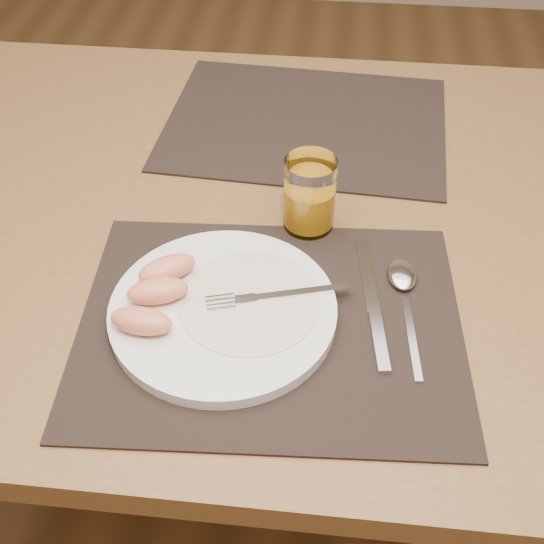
{
  "coord_description": "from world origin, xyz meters",
  "views": [
    {
      "loc": [
        0.08,
        -0.75,
        1.36
      ],
      "look_at": [
        0.01,
        -0.15,
        0.77
      ],
      "focal_mm": 45.0,
      "sensor_mm": 36.0,
      "label": 1
    }
  ],
  "objects": [
    {
      "name": "knife",
      "position": [
        0.14,
        -0.19,
        0.76
      ],
      "size": [
        0.04,
        0.22,
        0.01
      ],
      "color": "silver",
      "rests_on": "placemat_near"
    },
    {
      "name": "table",
      "position": [
        0.0,
        0.0,
        0.67
      ],
      "size": [
        1.4,
        0.9,
        0.75
      ],
      "color": "brown",
      "rests_on": "ground"
    },
    {
      "name": "placemat_far",
      "position": [
        0.03,
        0.22,
        0.75
      ],
      "size": [
        0.47,
        0.38,
        0.0
      ],
      "primitive_type": "cube",
      "rotation": [
        0.0,
        0.0,
        -0.06
      ],
      "color": "black",
      "rests_on": "table"
    },
    {
      "name": "ground",
      "position": [
        0.0,
        0.0,
        0.0
      ],
      "size": [
        5.0,
        5.0,
        0.0
      ],
      "primitive_type": "plane",
      "color": "brown",
      "rests_on": "ground"
    },
    {
      "name": "plate_dressing",
      "position": [
        -0.01,
        -0.2,
        0.77
      ],
      "size": [
        0.17,
        0.17,
        0.0
      ],
      "color": "white",
      "rests_on": "plate"
    },
    {
      "name": "fork",
      "position": [
        0.01,
        -0.2,
        0.77
      ],
      "size": [
        0.17,
        0.06,
        0.0
      ],
      "color": "silver",
      "rests_on": "plate"
    },
    {
      "name": "spoon",
      "position": [
        0.18,
        -0.14,
        0.76
      ],
      "size": [
        0.04,
        0.19,
        0.01
      ],
      "color": "silver",
      "rests_on": "placemat_near"
    },
    {
      "name": "plate",
      "position": [
        -0.04,
        -0.21,
        0.76
      ],
      "size": [
        0.27,
        0.27,
        0.02
      ],
      "primitive_type": "cylinder",
      "color": "white",
      "rests_on": "placemat_near"
    },
    {
      "name": "placemat_near",
      "position": [
        0.02,
        -0.22,
        0.75
      ],
      "size": [
        0.47,
        0.38,
        0.0
      ],
      "primitive_type": "cube",
      "rotation": [
        0.0,
        0.0,
        0.06
      ],
      "color": "black",
      "rests_on": "table"
    },
    {
      "name": "juice_glass",
      "position": [
        0.05,
        -0.04,
        0.8
      ],
      "size": [
        0.07,
        0.07,
        0.1
      ],
      "color": "white",
      "rests_on": "placemat_near"
    },
    {
      "name": "grapefruit_wedges",
      "position": [
        -0.12,
        -0.22,
        0.78
      ],
      "size": [
        0.09,
        0.14,
        0.03
      ],
      "color": "#E7855E",
      "rests_on": "plate"
    }
  ]
}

